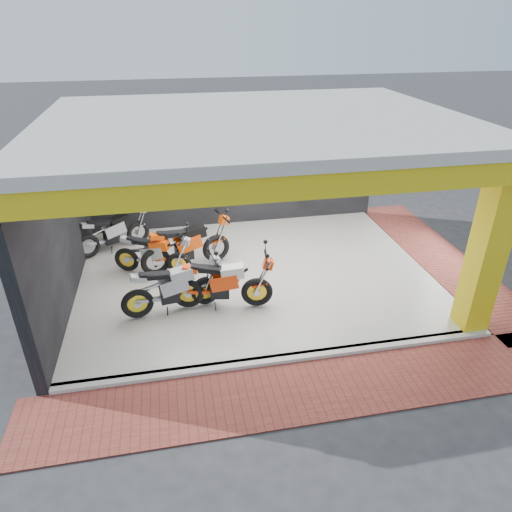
# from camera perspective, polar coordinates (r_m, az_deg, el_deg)

# --- Properties ---
(ground) EXTENTS (80.00, 80.00, 0.00)m
(ground) POSITION_cam_1_polar(r_m,az_deg,el_deg) (9.16, 2.28, -8.85)
(ground) COLOR #2D2D30
(ground) RESTS_ON ground
(showroom_floor) EXTENTS (8.00, 6.00, 0.10)m
(showroom_floor) POSITION_cam_1_polar(r_m,az_deg,el_deg) (10.77, -0.12, -2.35)
(showroom_floor) COLOR silver
(showroom_floor) RESTS_ON ground
(showroom_ceiling) EXTENTS (8.40, 6.40, 0.20)m
(showroom_ceiling) POSITION_cam_1_polar(r_m,az_deg,el_deg) (9.48, -0.14, 16.50)
(showroom_ceiling) COLOR beige
(showroom_ceiling) RESTS_ON corner_column
(back_wall) EXTENTS (8.20, 0.20, 3.50)m
(back_wall) POSITION_cam_1_polar(r_m,az_deg,el_deg) (12.90, -2.79, 11.13)
(back_wall) COLOR black
(back_wall) RESTS_ON ground
(left_wall) EXTENTS (0.20, 6.20, 3.50)m
(left_wall) POSITION_cam_1_polar(r_m,az_deg,el_deg) (10.13, -23.60, 3.90)
(left_wall) COLOR black
(left_wall) RESTS_ON ground
(corner_column) EXTENTS (0.50, 0.50, 3.50)m
(corner_column) POSITION_cam_1_polar(r_m,az_deg,el_deg) (9.21, 27.01, 0.78)
(corner_column) COLOR yellow
(corner_column) RESTS_ON ground
(header_beam_front) EXTENTS (8.40, 0.30, 0.40)m
(header_beam_front) POSITION_cam_1_polar(r_m,az_deg,el_deg) (6.73, 4.75, 8.89)
(header_beam_front) COLOR yellow
(header_beam_front) RESTS_ON corner_column
(header_beam_right) EXTENTS (0.30, 6.40, 0.40)m
(header_beam_right) POSITION_cam_1_polar(r_m,az_deg,el_deg) (11.00, 21.51, 14.67)
(header_beam_right) COLOR yellow
(header_beam_right) RESTS_ON corner_column
(floor_kerb) EXTENTS (8.00, 0.20, 0.10)m
(floor_kerb) POSITION_cam_1_polar(r_m,az_deg,el_deg) (8.36, 3.90, -12.68)
(floor_kerb) COLOR silver
(floor_kerb) RESTS_ON ground
(paver_front) EXTENTS (9.00, 1.40, 0.03)m
(paver_front) POSITION_cam_1_polar(r_m,az_deg,el_deg) (7.84, 5.38, -16.51)
(paver_front) COLOR brown
(paver_front) RESTS_ON ground
(paver_right) EXTENTS (1.40, 7.00, 0.03)m
(paver_right) POSITION_cam_1_polar(r_m,az_deg,el_deg) (12.50, 22.04, -0.19)
(paver_right) COLOR brown
(paver_right) RESTS_ON ground
(moto_hero) EXTENTS (2.28, 1.14, 1.33)m
(moto_hero) POSITION_cam_1_polar(r_m,az_deg,el_deg) (9.21, 0.12, -2.87)
(moto_hero) COLOR #F93C0A
(moto_hero) RESTS_ON showroom_floor
(moto_row_a) EXTENTS (2.24, 1.13, 1.31)m
(moto_row_a) POSITION_cam_1_polar(r_m,az_deg,el_deg) (9.33, -6.40, -2.69)
(moto_row_a) COLOR #A0A2A7
(moto_row_a) RESTS_ON showroom_floor
(moto_row_b) EXTENTS (2.46, 1.45, 1.41)m
(moto_row_b) POSITION_cam_1_polar(r_m,az_deg,el_deg) (10.95, -5.09, 2.57)
(moto_row_b) COLOR #DE4609
(moto_row_b) RESTS_ON showroom_floor
(moto_row_c) EXTENTS (2.10, 1.38, 1.20)m
(moto_row_c) POSITION_cam_1_polar(r_m,az_deg,el_deg) (10.48, -9.69, 0.37)
(moto_row_c) COLOR #999BA0
(moto_row_c) RESTS_ON showroom_floor
(moto_row_d) EXTENTS (2.17, 1.59, 1.25)m
(moto_row_d) POSITION_cam_1_polar(r_m,az_deg,el_deg) (12.24, -14.68, 4.14)
(moto_row_d) COLOR #9B9EA2
(moto_row_d) RESTS_ON showroom_floor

